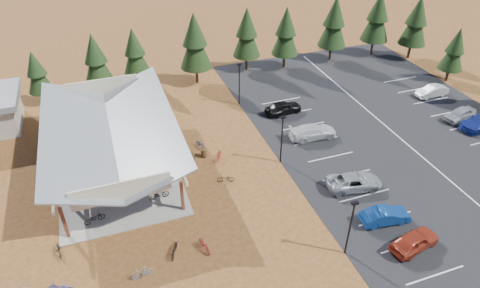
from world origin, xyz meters
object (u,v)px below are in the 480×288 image
bike_7 (133,118)px  car_8 (460,114)px  trash_bin_1 (204,153)px  bike_6 (129,137)px  bike_10 (61,288)px  car_3 (313,132)px  bike_4 (159,195)px  car_4 (283,108)px  trash_bin_0 (191,157)px  car_1 (385,216)px  lamp_post_0 (350,225)px  car_0 (415,241)px  bike_0 (94,218)px  bike_5 (133,166)px  bike_11 (205,245)px  bike_13 (142,273)px  lamp_post_2 (239,81)px  bike_1 (78,191)px  bike_12 (174,250)px  bike_3 (81,139)px  bike_16 (226,178)px  bike_2 (78,154)px  lamp_post_1 (282,136)px  bike_8 (59,249)px  bike_15 (219,156)px  bike_14 (201,144)px  bike_pavilion (110,130)px

bike_7 → car_8: car_8 is taller
trash_bin_1 → bike_6: bike_6 is taller
bike_10 → car_3: (24.98, 11.30, 0.27)m
bike_4 → car_3: car_3 is taller
bike_10 → car_4: bearing=145.9°
trash_bin_0 → car_1: (12.73, -13.24, 0.27)m
lamp_post_0 → trash_bin_0: bearing=118.3°
bike_4 → car_0: (17.20, -11.82, 0.19)m
bike_0 → bike_4: size_ratio=0.96×
bike_0 → bike_10: bearing=142.5°
bike_5 → bike_11: 11.92m
car_3 → bike_10: bearing=117.8°
bike_5 → car_8: (35.54, -2.66, 0.08)m
bike_13 → car_1: (19.35, -1.09, 0.24)m
trash_bin_0 → bike_5: 5.53m
lamp_post_2 → bike_13: lamp_post_2 is taller
car_0 → bike_1: bearing=46.7°
trash_bin_1 → bike_12: size_ratio=0.53×
bike_3 → bike_16: size_ratio=1.14×
car_0 → car_4: bearing=-8.8°
trash_bin_1 → bike_2: (-11.68, 3.93, 0.06)m
trash_bin_0 → bike_4: 5.99m
lamp_post_1 → bike_2: 19.93m
bike_12 → car_8: car_8 is taller
bike_12 → car_1: size_ratio=0.42×
bike_5 → bike_6: 5.32m
bike_6 → bike_13: size_ratio=1.18×
lamp_post_1 → bike_1: lamp_post_1 is taller
bike_3 → bike_8: 14.73m
lamp_post_1 → bike_15: size_ratio=3.30×
bike_8 → car_1: (24.91, -5.34, 0.27)m
bike_3 → bike_14: 12.35m
bike_2 → bike_8: (-1.84, -12.11, -0.06)m
trash_bin_0 → car_3: bearing=-1.4°
lamp_post_1 → car_3: (4.87, 2.67, -2.21)m
trash_bin_1 → car_1: (11.39, -13.52, 0.27)m
bike_2 → bike_3: bike_3 is taller
bike_8 → bike_10: bike_10 is taller
bike_5 → bike_7: 9.08m
car_4 → bike_6: bearing=84.2°
bike_8 → car_3: car_3 is taller
lamp_post_0 → bike_11: lamp_post_0 is taller
bike_0 → bike_12: size_ratio=1.00×
bike_5 → bike_15: size_ratio=1.19×
bike_14 → car_8: (28.60, -4.37, 0.32)m
car_1 → bike_16: bearing=55.8°
bike_pavilion → lamp_post_1: 15.83m
bike_3 → bike_5: size_ratio=0.95×
bike_15 → bike_16: bike_15 is taller
bike_2 → bike_14: 11.99m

